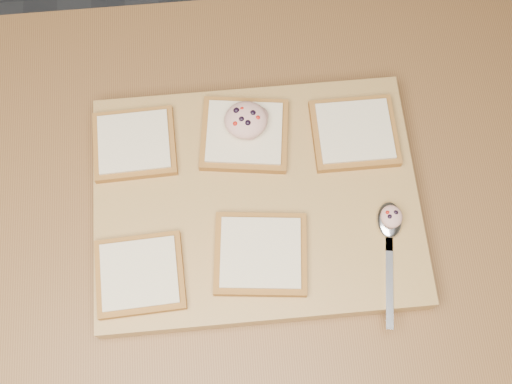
# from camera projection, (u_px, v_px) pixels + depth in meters

# --- Properties ---
(ground) EXTENTS (4.00, 4.00, 0.00)m
(ground) POSITION_uv_depth(u_px,v_px,m) (255.00, 328.00, 1.74)
(ground) COLOR #515459
(ground) RESTS_ON ground
(island_counter) EXTENTS (2.00, 0.80, 0.90)m
(island_counter) POSITION_uv_depth(u_px,v_px,m) (255.00, 296.00, 1.32)
(island_counter) COLOR slate
(island_counter) RESTS_ON ground
(cutting_board) EXTENTS (0.45, 0.34, 0.04)m
(cutting_board) POSITION_uv_depth(u_px,v_px,m) (256.00, 201.00, 0.90)
(cutting_board) COLOR #AA8649
(cutting_board) RESTS_ON island_counter
(bread_far_left) EXTENTS (0.12, 0.11, 0.02)m
(bread_far_left) POSITION_uv_depth(u_px,v_px,m) (134.00, 144.00, 0.90)
(bread_far_left) COLOR #985F27
(bread_far_left) RESTS_ON cutting_board
(bread_far_center) EXTENTS (0.13, 0.13, 0.02)m
(bread_far_center) POSITION_uv_depth(u_px,v_px,m) (244.00, 134.00, 0.90)
(bread_far_center) COLOR #985F27
(bread_far_center) RESTS_ON cutting_board
(bread_far_right) EXTENTS (0.12, 0.11, 0.02)m
(bread_far_right) POSITION_uv_depth(u_px,v_px,m) (354.00, 133.00, 0.91)
(bread_far_right) COLOR #985F27
(bread_far_right) RESTS_ON cutting_board
(bread_near_left) EXTENTS (0.12, 0.11, 0.02)m
(bread_near_left) POSITION_uv_depth(u_px,v_px,m) (140.00, 274.00, 0.84)
(bread_near_left) COLOR #985F27
(bread_near_left) RESTS_ON cutting_board
(bread_near_center) EXTENTS (0.13, 0.12, 0.02)m
(bread_near_center) POSITION_uv_depth(u_px,v_px,m) (261.00, 254.00, 0.84)
(bread_near_center) COLOR #985F27
(bread_near_center) RESTS_ON cutting_board
(tuna_salad_dollop) EXTENTS (0.06, 0.06, 0.03)m
(tuna_salad_dollop) POSITION_uv_depth(u_px,v_px,m) (246.00, 120.00, 0.89)
(tuna_salad_dollop) COLOR #D59988
(tuna_salad_dollop) RESTS_ON bread_far_center
(spoon) EXTENTS (0.05, 0.17, 0.01)m
(spoon) POSITION_uv_depth(u_px,v_px,m) (389.00, 229.00, 0.86)
(spoon) COLOR silver
(spoon) RESTS_ON cutting_board
(spoon_salad) EXTENTS (0.03, 0.03, 0.02)m
(spoon_salad) POSITION_uv_depth(u_px,v_px,m) (392.00, 216.00, 0.85)
(spoon_salad) COLOR #D59988
(spoon_salad) RESTS_ON spoon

